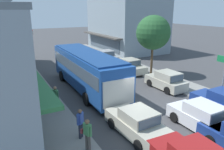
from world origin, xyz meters
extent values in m
plane|color=#3F3F42|center=(0.00, 0.00, 0.00)|extent=(140.00, 140.00, 0.00)
cube|color=silver|center=(0.00, 4.00, 0.00)|extent=(0.20, 28.00, 0.01)
cube|color=gray|center=(-6.80, 6.00, 0.07)|extent=(5.20, 44.00, 0.14)
cube|color=gray|center=(6.20, 6.00, 0.06)|extent=(2.80, 44.00, 0.12)
cube|color=#2D703D|center=(-6.41, 0.69, 2.70)|extent=(1.10, 7.54, 0.20)
cube|color=#425160|center=(-6.83, 0.69, 1.40)|extent=(0.06, 6.56, 1.80)
cube|color=gold|center=(-6.22, 8.87, 2.70)|extent=(1.10, 6.85, 0.20)
cube|color=#425160|center=(-6.64, 8.87, 1.40)|extent=(0.06, 5.96, 1.80)
cube|color=#2D703D|center=(-5.85, 17.05, 2.70)|extent=(1.10, 7.98, 0.20)
cube|color=#425160|center=(-6.27, 17.05, 1.40)|extent=(0.06, 6.94, 1.80)
cube|color=#84939E|center=(11.50, 19.89, 4.21)|extent=(8.29, 12.65, 8.42)
cube|color=#4C4742|center=(6.91, 19.89, 2.70)|extent=(1.10, 11.64, 0.20)
cube|color=#425160|center=(7.33, 19.89, 1.40)|extent=(0.06, 10.12, 1.80)
cube|color=#1E4C99|center=(-1.53, 5.21, 1.76)|extent=(2.60, 10.82, 2.70)
cube|color=#425160|center=(-1.53, 5.21, 2.16)|extent=(2.64, 10.39, 0.90)
cube|color=beige|center=(-1.58, -0.22, 1.56)|extent=(2.25, 0.08, 1.76)
cube|color=navy|center=(-1.53, 5.21, 3.17)|extent=(2.47, 9.96, 0.12)
cylinder|color=black|center=(-2.75, 8.57, 0.48)|extent=(0.27, 0.96, 0.96)
cylinder|color=black|center=(-0.25, 8.55, 0.48)|extent=(0.27, 0.96, 0.96)
cylinder|color=black|center=(-2.81, 2.25, 0.48)|extent=(0.27, 0.96, 0.96)
cylinder|color=black|center=(-0.31, 2.23, 0.48)|extent=(0.27, 0.96, 0.96)
cube|color=#B7B29E|center=(-1.82, -2.61, 0.51)|extent=(1.88, 4.26, 0.72)
cube|color=#B7B29E|center=(-1.81, -2.71, 1.17)|extent=(1.63, 1.86, 0.60)
cube|color=#425160|center=(-1.85, -1.79, 1.17)|extent=(1.44, 0.12, 0.51)
cube|color=#425160|center=(-1.78, -3.63, 1.17)|extent=(1.41, 0.11, 0.48)
cylinder|color=black|center=(-2.73, -1.38, 0.31)|extent=(0.20, 0.63, 0.62)
cylinder|color=black|center=(-1.01, -1.32, 0.31)|extent=(0.20, 0.63, 0.62)
cylinder|color=black|center=(-2.63, -3.90, 0.31)|extent=(0.20, 0.63, 0.62)
cylinder|color=black|center=(-0.91, -3.84, 0.31)|extent=(0.20, 0.63, 0.62)
cube|color=#425160|center=(-1.76, -5.71, 1.24)|extent=(1.51, 0.13, 0.58)
cube|color=silver|center=(1.76, -3.67, 0.52)|extent=(1.67, 3.71, 0.76)
cube|color=silver|center=(1.76, -3.97, 1.22)|extent=(1.54, 1.91, 0.64)
cube|color=#425160|center=(1.77, -3.00, 1.22)|extent=(1.40, 0.07, 0.54)
cube|color=#425160|center=(1.75, -4.94, 1.22)|extent=(1.37, 0.07, 0.51)
cylinder|color=black|center=(0.95, -2.55, 0.31)|extent=(0.19, 0.62, 0.62)
cylinder|color=black|center=(2.59, -2.57, 0.31)|extent=(0.19, 0.62, 0.62)
cylinder|color=black|center=(0.93, -4.77, 0.31)|extent=(0.19, 0.62, 0.62)
cylinder|color=black|center=(0.72, -5.27, 0.31)|extent=(0.19, 0.62, 0.62)
cube|color=navy|center=(4.77, -3.08, 0.51)|extent=(1.80, 4.23, 0.72)
cube|color=#425160|center=(4.76, -2.26, 1.17)|extent=(1.44, 0.09, 0.51)
cylinder|color=black|center=(3.89, -1.84, 0.31)|extent=(0.19, 0.62, 0.62)
cylinder|color=black|center=(5.61, -1.81, 0.31)|extent=(0.19, 0.62, 0.62)
cube|color=#B7B29E|center=(4.50, 2.24, 0.52)|extent=(1.74, 3.74, 0.76)
cube|color=#B7B29E|center=(4.51, 1.94, 1.22)|extent=(1.57, 1.94, 0.64)
cube|color=#425160|center=(4.49, 2.90, 1.22)|extent=(1.40, 0.10, 0.54)
cube|color=#425160|center=(4.54, 0.97, 1.22)|extent=(1.37, 0.10, 0.51)
cylinder|color=black|center=(3.66, 3.32, 0.31)|extent=(0.20, 0.62, 0.62)
cylinder|color=black|center=(5.29, 3.37, 0.31)|extent=(0.20, 0.62, 0.62)
cylinder|color=black|center=(3.71, 1.10, 0.31)|extent=(0.20, 0.62, 0.62)
cylinder|color=black|center=(5.35, 1.15, 0.31)|extent=(0.20, 0.62, 0.62)
cube|color=#B7B29E|center=(4.61, 8.05, 0.51)|extent=(1.82, 4.24, 0.72)
cube|color=#B7B29E|center=(4.61, 7.95, 1.17)|extent=(1.60, 1.84, 0.60)
cube|color=#425160|center=(4.59, 8.87, 1.17)|extent=(1.44, 0.09, 0.51)
cube|color=#425160|center=(4.63, 7.03, 1.17)|extent=(1.41, 0.09, 0.48)
cylinder|color=black|center=(3.72, 9.29, 0.31)|extent=(0.19, 0.62, 0.62)
cylinder|color=black|center=(5.44, 9.33, 0.31)|extent=(0.19, 0.62, 0.62)
cylinder|color=black|center=(3.78, 6.77, 0.31)|extent=(0.19, 0.62, 0.62)
cylinder|color=black|center=(5.50, 6.82, 0.31)|extent=(0.19, 0.62, 0.62)
cube|color=#9EA3A8|center=(4.68, 13.83, 0.51)|extent=(1.87, 4.26, 0.72)
cube|color=#9EA3A8|center=(4.68, 13.73, 1.17)|extent=(1.63, 1.86, 0.60)
cube|color=#425160|center=(4.72, 14.65, 1.17)|extent=(1.44, 0.11, 0.51)
cube|color=#425160|center=(4.65, 12.81, 1.17)|extent=(1.41, 0.11, 0.48)
cylinder|color=black|center=(3.87, 15.12, 0.31)|extent=(0.20, 0.63, 0.62)
cylinder|color=black|center=(5.59, 15.05, 0.31)|extent=(0.20, 0.63, 0.62)
cylinder|color=black|center=(3.78, 12.60, 0.31)|extent=(0.20, 0.63, 0.62)
cylinder|color=black|center=(5.50, 12.54, 0.31)|extent=(0.20, 0.63, 0.62)
cylinder|color=gray|center=(-3.75, 17.68, 2.10)|extent=(0.12, 0.12, 4.20)
cube|color=black|center=(-3.75, 17.68, 3.85)|extent=(0.24, 0.24, 0.68)
sphere|color=red|center=(-3.61, 17.68, 4.08)|extent=(0.13, 0.13, 0.13)
sphere|color=black|center=(-3.61, 17.68, 3.86)|extent=(0.13, 0.13, 0.13)
sphere|color=black|center=(-3.61, 17.68, 3.64)|extent=(0.13, 0.13, 0.13)
cylinder|color=gray|center=(5.63, -2.26, 1.80)|extent=(0.10, 0.10, 3.60)
cylinder|color=brown|center=(6.12, 6.22, 1.58)|extent=(0.24, 0.24, 3.15)
cylinder|color=brown|center=(6.12, 6.57, 3.57)|extent=(0.10, 0.79, 0.90)
cylinder|color=brown|center=(6.45, 6.22, 3.53)|extent=(0.74, 0.10, 0.82)
cylinder|color=brown|center=(6.12, 5.74, 3.53)|extent=(0.10, 1.01, 0.84)
cylinder|color=brown|center=(5.69, 6.22, 3.72)|extent=(0.95, 0.10, 1.20)
sphere|color=#26562B|center=(6.12, 6.22, 4.35)|extent=(3.44, 3.44, 3.44)
cylinder|color=#333338|center=(-4.90, 2.23, 0.56)|extent=(0.14, 0.14, 0.84)
cylinder|color=#333338|center=(-4.98, 2.39, 0.56)|extent=(0.14, 0.14, 0.84)
cube|color=#478951|center=(-4.94, 2.31, 1.26)|extent=(0.35, 0.42, 0.56)
sphere|color=#9E7051|center=(-4.94, 2.31, 1.66)|extent=(0.22, 0.22, 0.22)
cylinder|color=#478951|center=(-4.84, 2.10, 1.26)|extent=(0.09, 0.09, 0.54)
cylinder|color=#478951|center=(-5.04, 2.53, 1.26)|extent=(0.09, 0.09, 0.54)
cube|color=brown|center=(-5.09, 2.59, 1.08)|extent=(0.26, 0.19, 0.22)
cylinder|color=#232838|center=(-4.64, -1.60, 0.56)|extent=(0.14, 0.14, 0.84)
cylinder|color=#232838|center=(-4.78, -1.72, 0.56)|extent=(0.14, 0.14, 0.84)
cube|color=#3351A8|center=(-4.71, -1.66, 1.26)|extent=(0.42, 0.40, 0.56)
sphere|color=brown|center=(-4.71, -1.66, 1.66)|extent=(0.22, 0.22, 0.22)
cylinder|color=#3351A8|center=(-4.53, -1.50, 1.26)|extent=(0.09, 0.09, 0.54)
cylinder|color=#3351A8|center=(-4.89, -1.82, 1.26)|extent=(0.09, 0.09, 0.54)
cylinder|color=#4C4742|center=(-4.77, -2.91, 0.56)|extent=(0.14, 0.14, 0.84)
cylinder|color=#4C4742|center=(-4.82, -2.74, 0.56)|extent=(0.14, 0.14, 0.84)
cube|color=#478951|center=(-4.80, -2.83, 1.26)|extent=(0.32, 0.41, 0.56)
sphere|color=brown|center=(-4.80, -2.83, 1.66)|extent=(0.22, 0.22, 0.22)
cylinder|color=#478951|center=(-4.72, -3.06, 1.26)|extent=(0.09, 0.09, 0.54)
cylinder|color=#478951|center=(-4.87, -2.60, 1.26)|extent=(0.09, 0.09, 0.54)
cube|color=maroon|center=(-4.91, -2.54, 1.08)|extent=(0.26, 0.17, 0.22)
camera|label=1|loc=(-8.06, -11.20, 6.58)|focal=35.00mm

